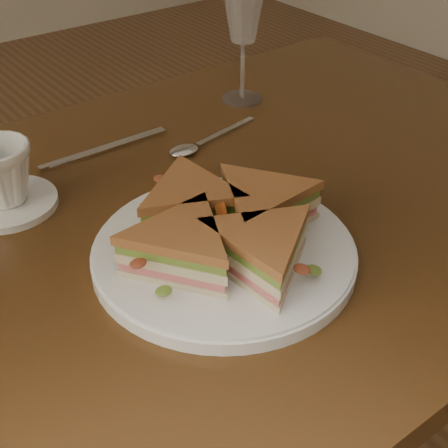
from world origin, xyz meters
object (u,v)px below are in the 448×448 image
wine_glass (244,10)px  coffee_cup (0,174)px  table (212,260)px  spoon (194,146)px  plate (224,253)px  sandwich_wedges (224,228)px  saucer (7,203)px  knife (101,150)px

wine_glass → coffee_cup: wine_glass is taller
table → spoon: spoon is taller
table → plate: 0.16m
sandwich_wedges → saucer: 0.31m
wine_glass → saucer: size_ratio=1.66×
knife → coffee_cup: size_ratio=2.45×
saucer → sandwich_wedges: bearing=-58.1°
plate → sandwich_wedges: (0.00, 0.00, 0.04)m
sandwich_wedges → table: bearing=61.3°
spoon → sandwich_wedges: bearing=-127.7°
table → saucer: size_ratio=9.05×
wine_glass → coffee_cup: bearing=-170.0°
plate → table: bearing=61.3°
knife → coffee_cup: bearing=-160.3°
sandwich_wedges → knife: bearing=88.7°
knife → wine_glass: bearing=3.9°
wine_glass → coffee_cup: (-0.46, -0.08, -0.11)m
plate → knife: 0.32m
table → saucer: bearing=144.9°
table → wine_glass: bearing=44.6°
spoon → knife: spoon is taller
table → sandwich_wedges: bearing=-118.7°
plate → saucer: 0.31m
saucer → table: bearing=-35.1°
sandwich_wedges → wine_glass: wine_glass is taller
spoon → plate: bearing=-127.7°
wine_glass → coffee_cup: size_ratio=2.50×
spoon → wine_glass: 0.25m
table → spoon: size_ratio=6.58×
table → coffee_cup: (-0.22, 0.16, 0.15)m
saucer → coffee_cup: coffee_cup is taller
sandwich_wedges → spoon: size_ratio=1.55×
sandwich_wedges → saucer: sandwich_wedges is taller
saucer → coffee_cup: size_ratio=1.51×
knife → saucer: bearing=-160.3°
coffee_cup → spoon: bearing=-22.5°
plate → knife: size_ratio=1.45×
plate → saucer: (-0.16, 0.26, -0.00)m
spoon → coffee_cup: 0.30m
saucer → wine_glass: bearing=10.0°
table → knife: bearing=103.2°
table → sandwich_wedges: sandwich_wedges is taller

